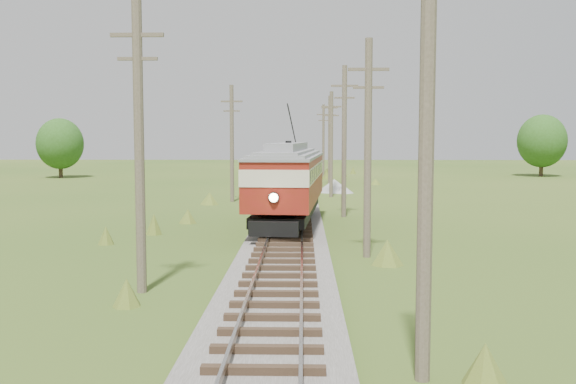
{
  "coord_description": "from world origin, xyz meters",
  "views": [
    {
      "loc": [
        0.75,
        -7.28,
        4.75
      ],
      "look_at": [
        0.0,
        24.81,
        2.02
      ],
      "focal_mm": 40.0,
      "sensor_mm": 36.0,
      "label": 1
    }
  ],
  "objects": [
    {
      "name": "railbed_main",
      "position": [
        0.0,
        34.0,
        0.19
      ],
      "size": [
        3.6,
        96.0,
        0.57
      ],
      "color": "#605B54",
      "rests_on": "ground"
    },
    {
      "name": "streetcar",
      "position": [
        -0.0,
        25.76,
        2.73
      ],
      "size": [
        3.95,
        13.06,
        5.92
      ],
      "rotation": [
        0.0,
        0.0,
        -0.07
      ],
      "color": "black",
      "rests_on": "ground"
    },
    {
      "name": "gondola",
      "position": [
        0.0,
        61.59,
        2.04
      ],
      "size": [
        3.02,
        8.36,
        2.74
      ],
      "rotation": [
        0.0,
        0.0,
        -0.04
      ],
      "color": "black",
      "rests_on": "ground"
    },
    {
      "name": "gravel_pile",
      "position": [
        3.61,
        48.34,
        0.53
      ],
      "size": [
        3.14,
        3.33,
        1.14
      ],
      "color": "gray",
      "rests_on": "ground"
    },
    {
      "name": "utility_pole_r_1",
      "position": [
        3.1,
        5.0,
        4.4
      ],
      "size": [
        0.3,
        0.3,
        8.8
      ],
      "color": "brown",
      "rests_on": "ground"
    },
    {
      "name": "utility_pole_r_2",
      "position": [
        3.3,
        18.0,
        4.42
      ],
      "size": [
        1.6,
        0.3,
        8.6
      ],
      "color": "brown",
      "rests_on": "ground"
    },
    {
      "name": "utility_pole_r_3",
      "position": [
        3.2,
        31.0,
        4.63
      ],
      "size": [
        1.6,
        0.3,
        9.0
      ],
      "color": "brown",
      "rests_on": "ground"
    },
    {
      "name": "utility_pole_r_4",
      "position": [
        3.0,
        44.0,
        4.32
      ],
      "size": [
        1.6,
        0.3,
        8.4
      ],
      "color": "brown",
      "rests_on": "ground"
    },
    {
      "name": "utility_pole_r_5",
      "position": [
        3.4,
        57.0,
        4.58
      ],
      "size": [
        1.6,
        0.3,
        8.9
      ],
      "color": "brown",
      "rests_on": "ground"
    },
    {
      "name": "utility_pole_r_6",
      "position": [
        3.2,
        70.0,
        4.47
      ],
      "size": [
        1.6,
        0.3,
        8.7
      ],
      "color": "brown",
      "rests_on": "ground"
    },
    {
      "name": "utility_pole_l_a",
      "position": [
        -4.2,
        12.0,
        4.63
      ],
      "size": [
        1.6,
        0.3,
        9.0
      ],
      "color": "brown",
      "rests_on": "ground"
    },
    {
      "name": "utility_pole_l_b",
      "position": [
        -4.5,
        40.0,
        4.42
      ],
      "size": [
        1.6,
        0.3,
        8.6
      ],
      "color": "brown",
      "rests_on": "ground"
    },
    {
      "name": "tree_mid_a",
      "position": [
        -28.0,
        68.0,
        4.02
      ],
      "size": [
        5.46,
        5.46,
        7.03
      ],
      "color": "#38281C",
      "rests_on": "ground"
    },
    {
      "name": "tree_mid_b",
      "position": [
        30.0,
        72.0,
        4.33
      ],
      "size": [
        5.88,
        5.88,
        7.57
      ],
      "color": "#38281C",
      "rests_on": "ground"
    }
  ]
}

